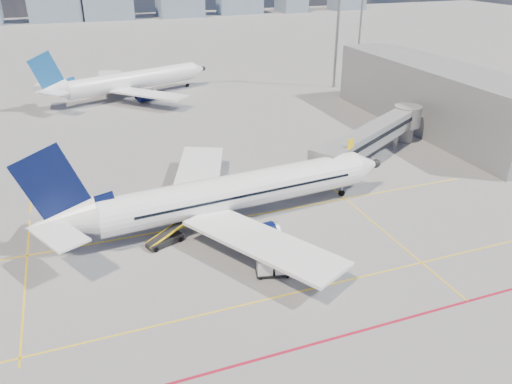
% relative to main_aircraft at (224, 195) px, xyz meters
% --- Properties ---
extents(ground, '(420.00, 420.00, 0.00)m').
position_rel_main_aircraft_xyz_m(ground, '(0.66, -7.62, -3.22)').
color(ground, gray).
rests_on(ground, ground).
extents(apron_markings, '(90.00, 35.12, 0.01)m').
position_rel_main_aircraft_xyz_m(apron_markings, '(0.08, -11.53, -3.22)').
color(apron_markings, yellow).
rests_on(apron_markings, ground).
extents(jet_bridge, '(23.55, 15.78, 6.30)m').
position_rel_main_aircraft_xyz_m(jet_bridge, '(24.17, 9.29, 0.52)').
color(jet_bridge, gray).
rests_on(jet_bridge, ground).
extents(terminal_block, '(10.00, 42.00, 10.00)m').
position_rel_main_aircraft_xyz_m(terminal_block, '(40.61, 18.38, 1.78)').
color(terminal_block, gray).
rests_on(terminal_block, ground).
extents(floodlight_mast_ne, '(3.20, 0.61, 25.45)m').
position_rel_main_aircraft_xyz_m(floodlight_mast_ne, '(38.66, 47.38, 10.37)').
color(floodlight_mast_ne, gray).
rests_on(floodlight_mast_ne, ground).
extents(floodlight_mast_far, '(3.20, 0.61, 25.45)m').
position_rel_main_aircraft_xyz_m(floodlight_mast_far, '(65.66, 82.38, 10.37)').
color(floodlight_mast_far, gray).
rests_on(floodlight_mast_far, ground).
extents(main_aircraft, '(38.75, 33.72, 11.31)m').
position_rel_main_aircraft_xyz_m(main_aircraft, '(0.00, 0.00, 0.00)').
color(main_aircraft, white).
rests_on(main_aircraft, ground).
extents(second_aircraft, '(34.56, 29.39, 10.62)m').
position_rel_main_aircraft_xyz_m(second_aircraft, '(-2.78, 53.75, 0.00)').
color(second_aircraft, white).
rests_on(second_aircraft, ground).
extents(baggage_tug, '(2.22, 1.34, 1.54)m').
position_rel_main_aircraft_xyz_m(baggage_tug, '(3.67, -7.27, -2.49)').
color(baggage_tug, white).
rests_on(baggage_tug, ground).
extents(cargo_dolly, '(3.31, 2.06, 1.69)m').
position_rel_main_aircraft_xyz_m(cargo_dolly, '(1.15, -10.59, -2.30)').
color(cargo_dolly, black).
rests_on(cargo_dolly, ground).
extents(belt_loader, '(5.24, 2.93, 2.13)m').
position_rel_main_aircraft_xyz_m(belt_loader, '(-6.68, -2.13, -2.67)').
color(belt_loader, black).
rests_on(belt_loader, ground).
extents(ramp_worker, '(0.53, 0.75, 1.98)m').
position_rel_main_aircraft_xyz_m(ramp_worker, '(4.44, -10.44, -2.23)').
color(ramp_worker, yellow).
rests_on(ramp_worker, ground).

